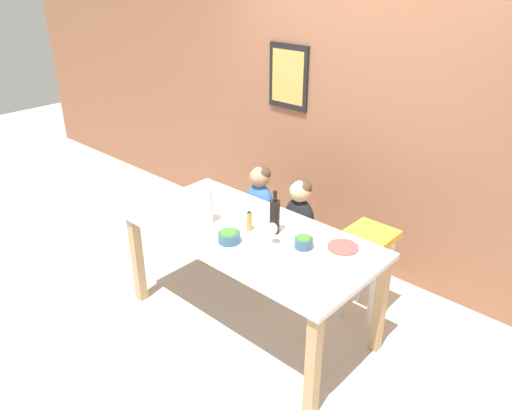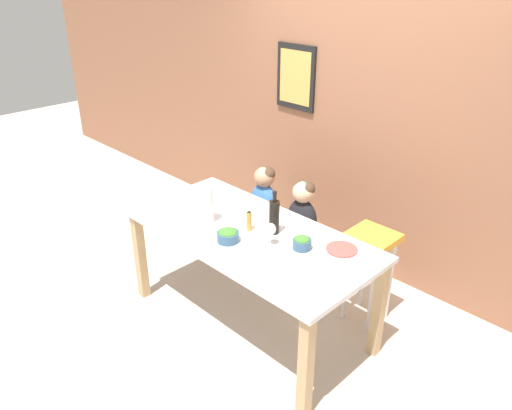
# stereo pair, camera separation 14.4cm
# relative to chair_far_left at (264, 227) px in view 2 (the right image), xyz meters

# --- Properties ---
(ground_plane) EXTENTS (14.00, 14.00, 0.00)m
(ground_plane) POSITION_rel_chair_far_left_xyz_m (0.49, -0.65, -0.37)
(ground_plane) COLOR #BCB2A3
(wall_back) EXTENTS (10.00, 0.09, 2.70)m
(wall_back) POSITION_rel_chair_far_left_xyz_m (0.48, 0.64, 0.98)
(wall_back) COLOR #8E5B42
(wall_back) RESTS_ON ground_plane
(dining_table) EXTENTS (1.80, 0.87, 0.78)m
(dining_table) POSITION_rel_chair_far_left_xyz_m (0.49, -0.65, 0.31)
(dining_table) COLOR silver
(dining_table) RESTS_ON ground_plane
(chair_far_left) EXTENTS (0.38, 0.36, 0.44)m
(chair_far_left) POSITION_rel_chair_far_left_xyz_m (0.00, 0.00, 0.00)
(chair_far_left) COLOR silver
(chair_far_left) RESTS_ON ground_plane
(chair_far_center) EXTENTS (0.38, 0.36, 0.44)m
(chair_far_center) POSITION_rel_chair_far_left_xyz_m (0.42, 0.00, 0.00)
(chair_far_center) COLOR silver
(chair_far_center) RESTS_ON ground_plane
(chair_right_highchair) EXTENTS (0.32, 0.31, 0.73)m
(chair_right_highchair) POSITION_rel_chair_far_left_xyz_m (1.06, 0.00, 0.18)
(chair_right_highchair) COLOR silver
(chair_right_highchair) RESTS_ON ground_plane
(person_child_left) EXTENTS (0.27, 0.18, 0.48)m
(person_child_left) POSITION_rel_chair_far_left_xyz_m (-0.00, 0.00, 0.33)
(person_child_left) COLOR #3366B2
(person_child_left) RESTS_ON chair_far_left
(person_child_center) EXTENTS (0.27, 0.18, 0.48)m
(person_child_center) POSITION_rel_chair_far_left_xyz_m (0.42, 0.00, 0.33)
(person_child_center) COLOR black
(person_child_center) RESTS_ON chair_far_center
(wine_bottle) EXTENTS (0.07, 0.07, 0.31)m
(wine_bottle) POSITION_rel_chair_far_left_xyz_m (0.62, -0.54, 0.54)
(wine_bottle) COLOR black
(wine_bottle) RESTS_ON dining_table
(paper_towel_roll) EXTENTS (0.11, 0.11, 0.26)m
(paper_towel_roll) POSITION_rel_chair_far_left_xyz_m (0.17, -0.77, 0.54)
(paper_towel_roll) COLOR white
(paper_towel_roll) RESTS_ON dining_table
(wine_glass_near) EXTENTS (0.07, 0.07, 0.16)m
(wine_glass_near) POSITION_rel_chair_far_left_xyz_m (0.71, -0.67, 0.52)
(wine_glass_near) COLOR white
(wine_glass_near) RESTS_ON dining_table
(salad_bowl_large) EXTENTS (0.15, 0.15, 0.09)m
(salad_bowl_large) POSITION_rel_chair_far_left_xyz_m (0.48, -0.84, 0.45)
(salad_bowl_large) COLOR #335675
(salad_bowl_large) RESTS_ON dining_table
(salad_bowl_small) EXTENTS (0.12, 0.12, 0.09)m
(salad_bowl_small) POSITION_rel_chair_far_left_xyz_m (0.89, -0.56, 0.45)
(salad_bowl_small) COLOR #335675
(salad_bowl_small) RESTS_ON dining_table
(dinner_plate_front_left) EXTENTS (0.20, 0.20, 0.01)m
(dinner_plate_front_left) POSITION_rel_chair_far_left_xyz_m (-0.08, -0.82, 0.41)
(dinner_plate_front_left) COLOR silver
(dinner_plate_front_left) RESTS_ON dining_table
(dinner_plate_back_left) EXTENTS (0.20, 0.20, 0.01)m
(dinner_plate_back_left) POSITION_rel_chair_far_left_xyz_m (-0.02, -0.38, 0.41)
(dinner_plate_back_left) COLOR silver
(dinner_plate_back_left) RESTS_ON dining_table
(dinner_plate_back_right) EXTENTS (0.20, 0.20, 0.01)m
(dinner_plate_back_right) POSITION_rel_chair_far_left_xyz_m (1.08, -0.40, 0.41)
(dinner_plate_back_right) COLOR #D14C47
(dinner_plate_back_right) RESTS_ON dining_table
(condiment_bottle_hot_sauce) EXTENTS (0.04, 0.04, 0.15)m
(condiment_bottle_hot_sauce) POSITION_rel_chair_far_left_xyz_m (0.47, -0.63, 0.48)
(condiment_bottle_hot_sauce) COLOR #BC8E33
(condiment_bottle_hot_sauce) RESTS_ON dining_table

